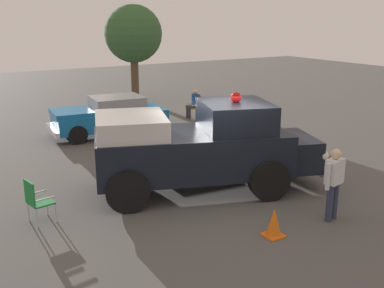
{
  "coord_description": "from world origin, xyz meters",
  "views": [
    {
      "loc": [
        -6.22,
        -9.31,
        4.49
      ],
      "look_at": [
        -0.4,
        0.42,
        1.28
      ],
      "focal_mm": 42.9,
      "sensor_mm": 36.0,
      "label": 1
    }
  ],
  "objects_px": {
    "traffic_cone": "(274,223)",
    "spectator_standing": "(334,180)",
    "vintage_fire_truck": "(201,147)",
    "oak_tree_left": "(133,34)",
    "lawn_chair_near_truck": "(196,105)",
    "lawn_chair_spare": "(35,198)",
    "classic_hot_rod": "(109,116)",
    "spectator_seated": "(194,103)",
    "lawn_chair_by_car": "(223,115)"
  },
  "relations": [
    {
      "from": "lawn_chair_near_truck",
      "to": "spectator_standing",
      "type": "distance_m",
      "value": 11.11
    },
    {
      "from": "lawn_chair_near_truck",
      "to": "spectator_seated",
      "type": "xyz_separation_m",
      "value": [
        -0.13,
        0.02,
        0.11
      ]
    },
    {
      "from": "lawn_chair_spare",
      "to": "traffic_cone",
      "type": "bearing_deg",
      "value": -37.83
    },
    {
      "from": "vintage_fire_truck",
      "to": "classic_hot_rod",
      "type": "relative_size",
      "value": 1.41
    },
    {
      "from": "classic_hot_rod",
      "to": "oak_tree_left",
      "type": "distance_m",
      "value": 8.01
    },
    {
      "from": "lawn_chair_spare",
      "to": "spectator_seated",
      "type": "xyz_separation_m",
      "value": [
        8.59,
        7.47,
        0.11
      ]
    },
    {
      "from": "traffic_cone",
      "to": "spectator_seated",
      "type": "bearing_deg",
      "value": 67.22
    },
    {
      "from": "lawn_chair_near_truck",
      "to": "classic_hot_rod",
      "type": "bearing_deg",
      "value": -169.47
    },
    {
      "from": "lawn_chair_spare",
      "to": "spectator_seated",
      "type": "distance_m",
      "value": 11.38
    },
    {
      "from": "oak_tree_left",
      "to": "traffic_cone",
      "type": "height_order",
      "value": "oak_tree_left"
    },
    {
      "from": "vintage_fire_truck",
      "to": "lawn_chair_by_car",
      "type": "xyz_separation_m",
      "value": [
        4.34,
        5.27,
        -0.61
      ]
    },
    {
      "from": "lawn_chair_near_truck",
      "to": "lawn_chair_spare",
      "type": "relative_size",
      "value": 1.0
    },
    {
      "from": "spectator_seated",
      "to": "lawn_chair_by_car",
      "type": "bearing_deg",
      "value": -91.48
    },
    {
      "from": "traffic_cone",
      "to": "spectator_standing",
      "type": "bearing_deg",
      "value": -1.78
    },
    {
      "from": "lawn_chair_by_car",
      "to": "traffic_cone",
      "type": "bearing_deg",
      "value": -118.03
    },
    {
      "from": "oak_tree_left",
      "to": "classic_hot_rod",
      "type": "bearing_deg",
      "value": -121.75
    },
    {
      "from": "lawn_chair_spare",
      "to": "spectator_standing",
      "type": "height_order",
      "value": "spectator_standing"
    },
    {
      "from": "lawn_chair_by_car",
      "to": "traffic_cone",
      "type": "distance_m",
      "value": 9.4
    },
    {
      "from": "lawn_chair_by_car",
      "to": "lawn_chair_spare",
      "type": "relative_size",
      "value": 1.0
    },
    {
      "from": "lawn_chair_near_truck",
      "to": "lawn_chair_by_car",
      "type": "distance_m",
      "value": 2.36
    },
    {
      "from": "spectator_seated",
      "to": "traffic_cone",
      "type": "height_order",
      "value": "spectator_seated"
    },
    {
      "from": "lawn_chair_near_truck",
      "to": "oak_tree_left",
      "type": "bearing_deg",
      "value": 95.08
    },
    {
      "from": "spectator_seated",
      "to": "oak_tree_left",
      "type": "bearing_deg",
      "value": 93.75
    },
    {
      "from": "classic_hot_rod",
      "to": "spectator_seated",
      "type": "bearing_deg",
      "value": 11.03
    },
    {
      "from": "vintage_fire_truck",
      "to": "oak_tree_left",
      "type": "xyz_separation_m",
      "value": [
        4.03,
        13.19,
        2.29
      ]
    },
    {
      "from": "classic_hot_rod",
      "to": "spectator_standing",
      "type": "height_order",
      "value": "spectator_standing"
    },
    {
      "from": "vintage_fire_truck",
      "to": "lawn_chair_by_car",
      "type": "bearing_deg",
      "value": 50.57
    },
    {
      "from": "lawn_chair_near_truck",
      "to": "traffic_cone",
      "type": "bearing_deg",
      "value": -113.4
    },
    {
      "from": "classic_hot_rod",
      "to": "spectator_seated",
      "type": "relative_size",
      "value": 3.48
    },
    {
      "from": "classic_hot_rod",
      "to": "lawn_chair_spare",
      "type": "xyz_separation_m",
      "value": [
        -4.26,
        -6.63,
        -0.16
      ]
    },
    {
      "from": "oak_tree_left",
      "to": "traffic_cone",
      "type": "distance_m",
      "value": 17.03
    },
    {
      "from": "vintage_fire_truck",
      "to": "lawn_chair_near_truck",
      "type": "xyz_separation_m",
      "value": [
        4.53,
        7.62,
        -0.61
      ]
    },
    {
      "from": "spectator_seated",
      "to": "oak_tree_left",
      "type": "xyz_separation_m",
      "value": [
        -0.36,
        5.55,
        2.79
      ]
    },
    {
      "from": "lawn_chair_near_truck",
      "to": "traffic_cone",
      "type": "relative_size",
      "value": 1.61
    },
    {
      "from": "lawn_chair_spare",
      "to": "vintage_fire_truck",
      "type": "bearing_deg",
      "value": -2.27
    },
    {
      "from": "classic_hot_rod",
      "to": "spectator_standing",
      "type": "xyz_separation_m",
      "value": [
        1.49,
        -9.87,
        0.22
      ]
    },
    {
      "from": "oak_tree_left",
      "to": "traffic_cone",
      "type": "xyz_separation_m",
      "value": [
        -4.11,
        -16.22,
        -3.18
      ]
    },
    {
      "from": "oak_tree_left",
      "to": "traffic_cone",
      "type": "relative_size",
      "value": 7.93
    },
    {
      "from": "lawn_chair_near_truck",
      "to": "spectator_standing",
      "type": "relative_size",
      "value": 0.61
    },
    {
      "from": "traffic_cone",
      "to": "vintage_fire_truck",
      "type": "bearing_deg",
      "value": 88.45
    },
    {
      "from": "classic_hot_rod",
      "to": "lawn_chair_near_truck",
      "type": "bearing_deg",
      "value": 10.53
    },
    {
      "from": "vintage_fire_truck",
      "to": "oak_tree_left",
      "type": "distance_m",
      "value": 13.98
    },
    {
      "from": "traffic_cone",
      "to": "classic_hot_rod",
      "type": "bearing_deg",
      "value": 89.09
    },
    {
      "from": "spectator_standing",
      "to": "classic_hot_rod",
      "type": "bearing_deg",
      "value": 98.6
    },
    {
      "from": "lawn_chair_near_truck",
      "to": "lawn_chair_by_car",
      "type": "bearing_deg",
      "value": -94.65
    },
    {
      "from": "lawn_chair_by_car",
      "to": "spectator_standing",
      "type": "relative_size",
      "value": 0.61
    },
    {
      "from": "vintage_fire_truck",
      "to": "lawn_chair_spare",
      "type": "distance_m",
      "value": 4.24
    },
    {
      "from": "spectator_seated",
      "to": "oak_tree_left",
      "type": "distance_m",
      "value": 6.22
    },
    {
      "from": "lawn_chair_spare",
      "to": "spectator_seated",
      "type": "bearing_deg",
      "value": 41.04
    },
    {
      "from": "spectator_seated",
      "to": "lawn_chair_near_truck",
      "type": "bearing_deg",
      "value": -6.58
    }
  ]
}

